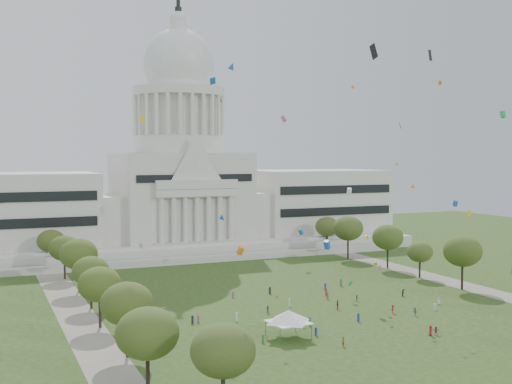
% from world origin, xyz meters
% --- Properties ---
extents(ground, '(400.00, 400.00, 0.00)m').
position_xyz_m(ground, '(0.00, 0.00, 0.00)').
color(ground, '#2C4719').
rests_on(ground, ground).
extents(capitol, '(160.00, 64.50, 91.30)m').
position_xyz_m(capitol, '(0.00, 113.59, 22.30)').
color(capitol, silver).
rests_on(capitol, ground).
extents(path_left, '(8.00, 160.00, 0.04)m').
position_xyz_m(path_left, '(-48.00, 30.00, 0.02)').
color(path_left, gray).
rests_on(path_left, ground).
extents(path_right, '(8.00, 160.00, 0.04)m').
position_xyz_m(path_right, '(48.00, 30.00, 0.02)').
color(path_right, gray).
rests_on(path_right, ground).
extents(row_tree_l_0, '(8.85, 8.85, 12.59)m').
position_xyz_m(row_tree_l_0, '(-45.26, -21.68, 8.95)').
color(row_tree_l_0, black).
rests_on(row_tree_l_0, ground).
extents(row_tree_l_1, '(8.86, 8.86, 12.59)m').
position_xyz_m(row_tree_l_1, '(-44.07, -2.96, 8.95)').
color(row_tree_l_1, black).
rests_on(row_tree_l_1, ground).
extents(row_tree_l_2, '(8.42, 8.42, 11.97)m').
position_xyz_m(row_tree_l_2, '(-45.04, 17.30, 8.51)').
color(row_tree_l_2, black).
rests_on(row_tree_l_2, ground).
extents(row_tree_r_2, '(9.55, 9.55, 13.58)m').
position_xyz_m(row_tree_r_2, '(44.17, 17.44, 9.66)').
color(row_tree_r_2, black).
rests_on(row_tree_r_2, ground).
extents(row_tree_l_3, '(8.12, 8.12, 11.55)m').
position_xyz_m(row_tree_l_3, '(-44.09, 33.92, 8.21)').
color(row_tree_l_3, black).
rests_on(row_tree_l_3, ground).
extents(row_tree_r_3, '(7.01, 7.01, 9.98)m').
position_xyz_m(row_tree_r_3, '(44.40, 34.48, 7.08)').
color(row_tree_r_3, black).
rests_on(row_tree_r_3, ground).
extents(row_tree_l_4, '(9.29, 9.29, 13.21)m').
position_xyz_m(row_tree_l_4, '(-44.08, 52.42, 9.39)').
color(row_tree_l_4, black).
rests_on(row_tree_l_4, ground).
extents(row_tree_r_4, '(9.19, 9.19, 13.06)m').
position_xyz_m(row_tree_r_4, '(44.76, 50.04, 9.29)').
color(row_tree_r_4, black).
rests_on(row_tree_r_4, ground).
extents(row_tree_l_5, '(8.33, 8.33, 11.85)m').
position_xyz_m(row_tree_l_5, '(-45.22, 71.01, 8.42)').
color(row_tree_l_5, black).
rests_on(row_tree_l_5, ground).
extents(row_tree_r_5, '(9.82, 9.82, 13.96)m').
position_xyz_m(row_tree_r_5, '(43.49, 70.19, 9.93)').
color(row_tree_r_5, black).
rests_on(row_tree_r_5, ground).
extents(row_tree_l_6, '(8.19, 8.19, 11.64)m').
position_xyz_m(row_tree_l_6, '(-46.87, 89.14, 8.27)').
color(row_tree_l_6, black).
rests_on(row_tree_l_6, ground).
extents(row_tree_r_6, '(8.42, 8.42, 11.97)m').
position_xyz_m(row_tree_r_6, '(45.96, 88.13, 8.51)').
color(row_tree_r_6, black).
rests_on(row_tree_r_6, ground).
extents(near_tree_0, '(8.47, 8.47, 12.04)m').
position_xyz_m(near_tree_0, '(-38.00, -32.00, 8.56)').
color(near_tree_0, black).
rests_on(near_tree_0, ground).
extents(event_tent, '(10.35, 10.35, 5.28)m').
position_xyz_m(event_tent, '(-14.61, -3.49, 4.09)').
color(event_tent, '#4C4C4C').
rests_on(event_tent, ground).
extents(person_0, '(0.93, 0.82, 1.61)m').
position_xyz_m(person_0, '(28.28, 6.90, 0.80)').
color(person_0, silver).
rests_on(person_0, ground).
extents(person_2, '(1.00, 0.94, 1.76)m').
position_xyz_m(person_2, '(25.95, 16.82, 0.88)').
color(person_2, '#26262B').
rests_on(person_2, ground).
extents(person_3, '(0.81, 1.24, 1.78)m').
position_xyz_m(person_3, '(16.95, 0.63, 0.89)').
color(person_3, '#4C4C51').
rests_on(person_3, ground).
extents(person_4, '(0.89, 1.29, 2.00)m').
position_xyz_m(person_4, '(5.02, 11.99, 1.00)').
color(person_4, '#B21E1E').
rests_on(person_4, ground).
extents(person_5, '(1.54, 2.00, 2.02)m').
position_xyz_m(person_5, '(-8.55, 2.62, 1.01)').
color(person_5, '#994C8C').
rests_on(person_5, ground).
extents(person_6, '(0.73, 1.02, 1.96)m').
position_xyz_m(person_6, '(10.33, -12.67, 0.98)').
color(person_6, '#B21E1E').
rests_on(person_6, ground).
extents(person_7, '(0.78, 0.75, 1.74)m').
position_xyz_m(person_7, '(-8.14, -12.08, 0.87)').
color(person_7, '#B21E1E').
rests_on(person_7, ground).
extents(person_8, '(0.94, 0.80, 1.66)m').
position_xyz_m(person_8, '(-10.51, 14.60, 0.83)').
color(person_8, '#33723F').
rests_on(person_8, ground).
extents(person_9, '(1.33, 1.13, 1.83)m').
position_xyz_m(person_9, '(13.99, 4.22, 0.91)').
color(person_9, '#B21E1E').
rests_on(person_9, ground).
extents(person_10, '(0.74, 0.99, 1.51)m').
position_xyz_m(person_10, '(13.05, 16.82, 0.76)').
color(person_10, '#33723F').
rests_on(person_10, ground).
extents(person_11, '(1.55, 1.28, 1.58)m').
position_xyz_m(person_11, '(11.60, -12.65, 0.79)').
color(person_11, '#994C8C').
rests_on(person_11, ground).
extents(distant_crowd, '(66.35, 37.73, 1.93)m').
position_xyz_m(distant_crowd, '(-12.01, 15.02, 0.86)').
color(distant_crowd, silver).
rests_on(distant_crowd, ground).
extents(kite_swarm, '(83.83, 108.47, 53.14)m').
position_xyz_m(kite_swarm, '(-0.20, 8.90, 27.84)').
color(kite_swarm, orange).
rests_on(kite_swarm, ground).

